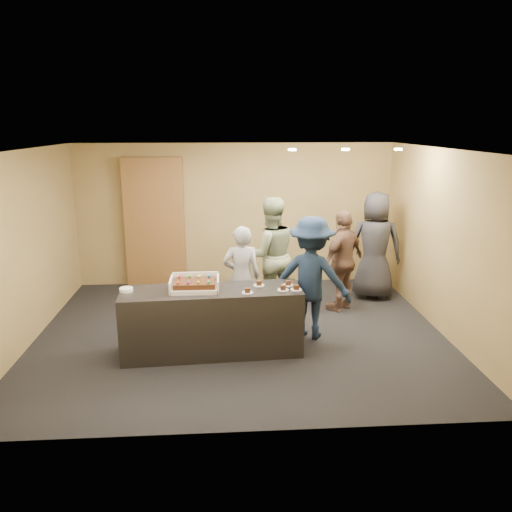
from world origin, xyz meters
name	(u,v)px	position (x,y,z in m)	size (l,w,h in m)	color
room	(240,245)	(0.00, 0.00, 1.35)	(6.04, 6.00, 2.70)	black
serving_counter	(212,321)	(-0.41, -0.63, 0.45)	(2.40, 0.70, 0.90)	black
storage_cabinet	(155,223)	(-1.52, 2.41, 1.23)	(1.11, 0.15, 2.45)	brown
cake_box	(195,286)	(-0.63, -0.60, 0.94)	(0.64, 0.44, 0.19)	white
sheet_cake	(195,283)	(-0.63, -0.63, 1.00)	(0.54, 0.37, 0.11)	#371F0C
plate_stack	(126,290)	(-1.53, -0.61, 0.92)	(0.18, 0.18, 0.04)	white
slice_a	(247,291)	(0.07, -0.79, 0.92)	(0.15, 0.15, 0.07)	white
slice_b	(259,284)	(0.24, -0.49, 0.92)	(0.15, 0.15, 0.07)	white
slice_c	(283,288)	(0.54, -0.71, 0.92)	(0.15, 0.15, 0.07)	white
slice_d	(288,284)	(0.64, -0.51, 0.92)	(0.15, 0.15, 0.07)	white
slice_e	(296,288)	(0.72, -0.71, 0.92)	(0.15, 0.15, 0.07)	white
person_server_grey	(242,277)	(0.03, 0.28, 0.79)	(0.58, 0.38, 1.58)	#9B9BA0
person_sage_man	(270,255)	(0.53, 0.92, 0.96)	(0.93, 0.72, 1.91)	gray
person_navy_man	(311,278)	(1.01, -0.18, 0.89)	(1.16, 0.66, 1.79)	#15243D
person_brown_extra	(343,261)	(1.74, 0.88, 0.85)	(0.99, 0.41, 1.70)	brown
person_dark_suit	(375,245)	(2.43, 1.44, 0.96)	(0.94, 0.61, 1.92)	#26262A
ceiling_spotlights	(346,149)	(1.60, 0.50, 2.67)	(1.72, 0.12, 0.03)	#FFEAC6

